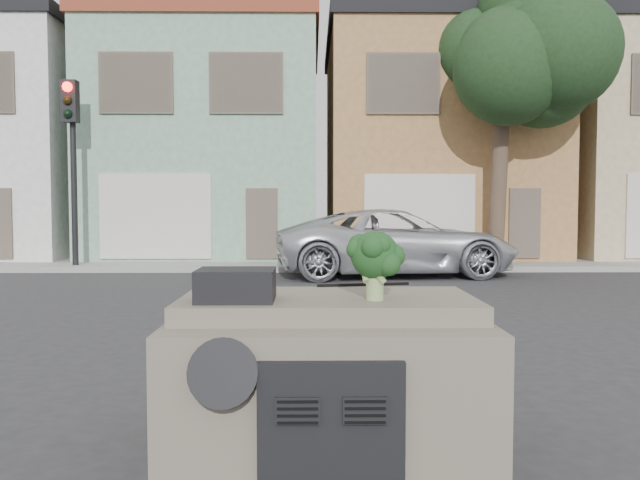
{
  "coord_description": "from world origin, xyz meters",
  "views": [
    {
      "loc": [
        -0.1,
        -7.24,
        1.71
      ],
      "look_at": [
        -0.01,
        0.5,
        1.3
      ],
      "focal_mm": 35.0,
      "sensor_mm": 36.0,
      "label": 1
    }
  ],
  "objects": [
    {
      "name": "ground_plane",
      "position": [
        0.0,
        0.0,
        0.0
      ],
      "size": [
        120.0,
        120.0,
        0.0
      ],
      "primitive_type": "plane",
      "color": "#303033",
      "rests_on": "ground"
    },
    {
      "name": "sidewalk",
      "position": [
        0.0,
        10.5,
        0.07
      ],
      "size": [
        40.0,
        3.0,
        0.15
      ],
      "primitive_type": "cube",
      "color": "gray",
      "rests_on": "ground"
    },
    {
      "name": "townhouse_mint",
      "position": [
        -3.5,
        14.5,
        3.77
      ],
      "size": [
        7.2,
        8.2,
        7.55
      ],
      "primitive_type": "cube",
      "color": "#83AB8F",
      "rests_on": "ground"
    },
    {
      "name": "townhouse_tan",
      "position": [
        4.0,
        14.5,
        3.77
      ],
      "size": [
        7.2,
        8.2,
        7.55
      ],
      "primitive_type": "cube",
      "color": "#A97947",
      "rests_on": "ground"
    },
    {
      "name": "silver_pickup",
      "position": [
        1.99,
        8.27,
        0.0
      ],
      "size": [
        6.24,
        3.37,
        1.66
      ],
      "primitive_type": "imported",
      "rotation": [
        0.0,
        0.0,
        1.67
      ],
      "color": "silver",
      "rests_on": "ground"
    },
    {
      "name": "traffic_signal",
      "position": [
        -6.5,
        9.5,
        2.55
      ],
      "size": [
        0.4,
        0.4,
        5.1
      ],
      "primitive_type": "cube",
      "color": "black",
      "rests_on": "ground"
    },
    {
      "name": "tree_near",
      "position": [
        5.0,
        9.8,
        4.25
      ],
      "size": [
        4.4,
        4.0,
        8.5
      ],
      "primitive_type": "cube",
      "color": "#1C3519",
      "rests_on": "ground"
    },
    {
      "name": "car_dashboard",
      "position": [
        0.0,
        -3.0,
        0.56
      ],
      "size": [
        2.0,
        1.8,
        1.12
      ],
      "primitive_type": "cube",
      "color": "#6E6456",
      "rests_on": "ground"
    },
    {
      "name": "instrument_hump",
      "position": [
        -0.58,
        -3.35,
        1.22
      ],
      "size": [
        0.48,
        0.38,
        0.2
      ],
      "primitive_type": "cube",
      "color": "black",
      "rests_on": "car_dashboard"
    },
    {
      "name": "wiper_arm",
      "position": [
        0.28,
        -2.62,
        1.13
      ],
      "size": [
        0.69,
        0.15,
        0.02
      ],
      "primitive_type": "cube",
      "rotation": [
        0.0,
        0.0,
        0.17
      ],
      "color": "black",
      "rests_on": "car_dashboard"
    },
    {
      "name": "broccoli",
      "position": [
        0.29,
        -3.33,
        1.34
      ],
      "size": [
        0.4,
        0.4,
        0.45
      ],
      "primitive_type": "cube",
      "rotation": [
        0.0,
        0.0,
        3.05
      ],
      "color": "#163716",
      "rests_on": "car_dashboard"
    }
  ]
}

